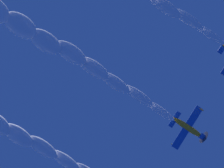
# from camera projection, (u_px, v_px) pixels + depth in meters

# --- Properties ---
(airplane_right_wingman) EXTENTS (7.70, 7.26, 3.07)m
(airplane_right_wingman) POSITION_uv_depth(u_px,v_px,m) (189.00, 128.00, 92.21)
(airplane_right_wingman) COLOR orange
(smoke_trail_right_wingman) EXTENTS (24.67, 33.34, 9.04)m
(smoke_trail_right_wingman) POSITION_uv_depth(u_px,v_px,m) (49.00, 43.00, 85.06)
(smoke_trail_right_wingman) COLOR white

